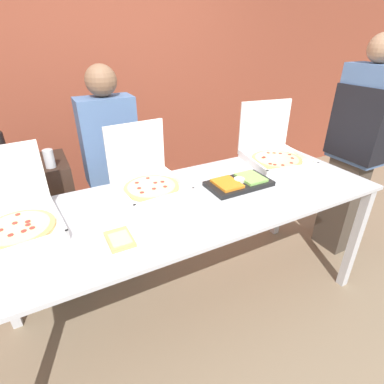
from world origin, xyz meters
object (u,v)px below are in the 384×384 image
at_px(paper_plate_front_left, 120,240).
at_px(pizza_box_near_right, 14,217).
at_px(veggie_tray, 239,183).
at_px(person_guest_plaid, 113,171).
at_px(pizza_box_far_right, 273,151).
at_px(soda_can_silver, 49,158).
at_px(person_server_vest, 358,142).
at_px(pizza_box_near_left, 148,179).

bearing_deg(paper_plate_front_left, pizza_box_near_right, 140.67).
xyz_separation_m(veggie_tray, person_guest_plaid, (-0.66, 0.75, -0.07)).
relative_size(pizza_box_near_right, person_guest_plaid, 0.28).
bearing_deg(pizza_box_far_right, soda_can_silver, 176.01).
height_order(pizza_box_near_right, person_server_vest, person_server_vest).
distance_m(pizza_box_near_right, paper_plate_front_left, 0.58).
relative_size(person_guest_plaid, person_server_vest, 0.90).
bearing_deg(person_server_vest, pizza_box_near_right, 86.48).
bearing_deg(pizza_box_near_left, paper_plate_front_left, -128.87).
distance_m(person_guest_plaid, person_server_vest, 1.99).
bearing_deg(pizza_box_far_right, paper_plate_front_left, -151.67).
xyz_separation_m(paper_plate_front_left, soda_can_silver, (-0.21, 0.86, 0.17)).
height_order(pizza_box_far_right, person_guest_plaid, person_guest_plaid).
bearing_deg(pizza_box_near_right, person_server_vest, -9.46).
bearing_deg(person_server_vest, pizza_box_near_left, 81.25).
height_order(pizza_box_near_left, paper_plate_front_left, pizza_box_near_left).
bearing_deg(paper_plate_front_left, pizza_box_far_right, 18.56).
height_order(soda_can_silver, person_guest_plaid, person_guest_plaid).
bearing_deg(person_server_vest, soda_can_silver, 73.98).
relative_size(paper_plate_front_left, veggie_tray, 0.57).
xyz_separation_m(veggie_tray, soda_can_silver, (-1.10, 0.63, 0.16)).
height_order(paper_plate_front_left, person_guest_plaid, person_guest_plaid).
bearing_deg(soda_can_silver, veggie_tray, -29.98).
xyz_separation_m(pizza_box_far_right, pizza_box_near_left, (-1.06, 0.01, -0.01)).
distance_m(pizza_box_near_right, veggie_tray, 1.34).
xyz_separation_m(pizza_box_near_left, person_server_vest, (1.72, -0.26, 0.05)).
bearing_deg(pizza_box_near_right, person_guest_plaid, 36.76).
distance_m(paper_plate_front_left, person_guest_plaid, 1.00).
bearing_deg(pizza_box_near_right, soda_can_silver, 58.75).
distance_m(paper_plate_front_left, person_server_vest, 2.06).
xyz_separation_m(pizza_box_near_left, paper_plate_front_left, (-0.33, -0.47, -0.06)).
bearing_deg(veggie_tray, soda_can_silver, 150.02).
height_order(veggie_tray, soda_can_silver, soda_can_silver).
bearing_deg(pizza_box_near_left, pizza_box_far_right, -4.57).
bearing_deg(soda_can_silver, pizza_box_near_left, -35.46).
height_order(pizza_box_near_left, person_server_vest, person_server_vest).
height_order(pizza_box_far_right, person_server_vest, person_server_vest).
height_order(paper_plate_front_left, person_server_vest, person_server_vest).
relative_size(pizza_box_near_right, person_server_vest, 0.25).
distance_m(paper_plate_front_left, veggie_tray, 0.91).
bearing_deg(person_server_vest, veggie_tray, 89.20).
bearing_deg(veggie_tray, pizza_box_near_left, 155.98).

